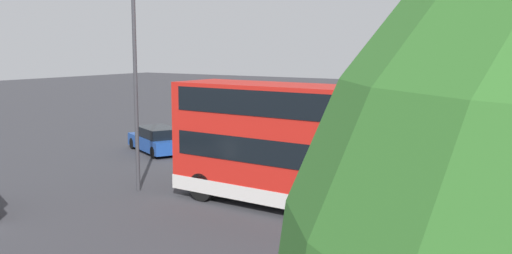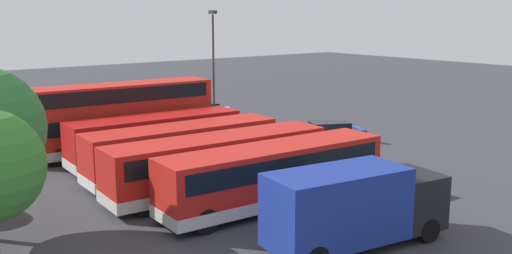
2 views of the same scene
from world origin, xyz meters
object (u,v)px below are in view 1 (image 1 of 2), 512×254
Objects in this scene: bus_single_deck_second at (416,131)px; bus_single_deck_fourth at (355,152)px; bus_double_decker_fifth at (319,146)px; bus_single_deck_third at (393,140)px; bus_single_deck_near_end at (420,123)px; car_hatchback_silver at (157,140)px; lamp_post_tall at (135,62)px; box_truck_blue at (456,112)px.

bus_single_deck_second and bus_single_deck_fourth have the same top height.
bus_double_decker_fifth is at bearing 0.12° from bus_single_deck_second.
bus_single_deck_second is at bearing -179.67° from bus_single_deck_third.
bus_double_decker_fifth is at bearing 3.45° from bus_single_deck_near_end.
car_hatchback_silver is (8.37, -12.24, -0.92)m from bus_single_deck_near_end.
lamp_post_tall is at bearing -24.22° from bus_single_deck_near_end.
lamp_post_tall reaches higher than bus_single_deck_third.
bus_single_deck_near_end is 2.39× the size of car_hatchback_silver.
bus_single_deck_near_end is 5.60m from box_truck_blue.
box_truck_blue reaches higher than bus_single_deck_second.
bus_single_deck_second is 7.17m from bus_single_deck_fourth.
bus_single_deck_near_end is 14.40m from bus_double_decker_fifth.
bus_single_deck_second is 1.54× the size of box_truck_blue.
lamp_post_tall is (7.00, 5.33, 4.59)m from car_hatchback_silver.
box_truck_blue reaches higher than bus_single_deck_near_end.
bus_single_deck_third is at bearing -179.98° from bus_double_decker_fifth.
bus_single_deck_near_end reaches higher than car_hatchback_silver.
box_truck_blue is (-12.44, -0.27, 0.08)m from bus_single_deck_third.
bus_double_decker_fifth is 14.52m from car_hatchback_silver.
bus_single_deck_fourth is at bearing -4.44° from bus_single_deck_third.
bus_single_deck_near_end is 14.86m from car_hatchback_silver.
bus_single_deck_fourth is at bearing -2.10° from bus_single_deck_second.
bus_single_deck_fourth is 16.08m from box_truck_blue.
bus_double_decker_fifth is 2.46× the size of car_hatchback_silver.
car_hatchback_silver is (5.02, -13.09, -0.92)m from bus_single_deck_second.
bus_single_deck_fourth is 1.38× the size of box_truck_blue.
box_truck_blue is at bearing -178.74° from bus_single_deck_third.
bus_double_decker_fifth reaches higher than bus_single_deck_fourth.
bus_single_deck_second is at bearing 1.62° from box_truck_blue.
lamp_post_tall is (8.50, -7.78, 3.67)m from bus_single_deck_third.
bus_single_deck_second is 8.92m from box_truck_blue.
bus_single_deck_third is 2.27× the size of car_hatchback_silver.
bus_single_deck_near_end and bus_single_deck_fourth have the same top height.
box_truck_blue reaches higher than bus_single_deck_fourth.
bus_single_deck_third is 7.53m from bus_double_decker_fifth.
bus_single_deck_third is 0.92× the size of bus_double_decker_fifth.
lamp_post_tall reaches higher than bus_single_deck_near_end.
bus_single_deck_second is at bearing 177.90° from bus_single_deck_fourth.
bus_single_deck_fourth is 0.89× the size of bus_double_decker_fifth.
lamp_post_tall is (20.94, -7.50, 3.59)m from box_truck_blue.
bus_single_deck_third is at bearing 0.33° from bus_single_deck_second.
car_hatchback_silver is at bearing -42.63° from box_truck_blue.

